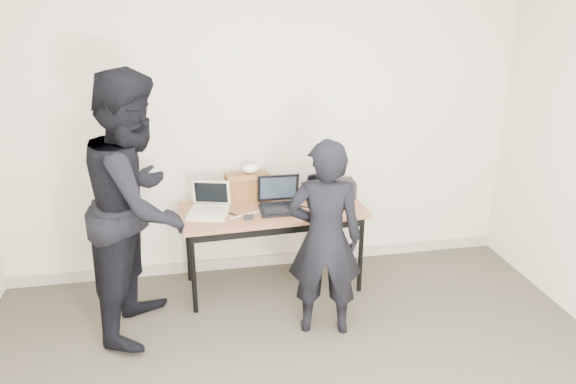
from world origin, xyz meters
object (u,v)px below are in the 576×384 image
object	(u,v)px
laptop_center	(280,202)
person_typist	(325,239)
desk	(273,216)
equipment_box	(340,188)
laptop_beige	(209,208)
person_observer	(138,205)
laptop_right	(326,193)
leather_satchel	(247,186)

from	to	relation	value
laptop_center	person_typist	distance (m)	0.72
desk	equipment_box	distance (m)	0.67
laptop_beige	equipment_box	bearing A→B (deg)	24.72
equipment_box	person_observer	size ratio (longest dim) A/B	0.12
laptop_right	leather_satchel	bearing A→B (deg)	152.25
laptop_right	equipment_box	size ratio (longest dim) A/B	1.61
equipment_box	leather_satchel	bearing A→B (deg)	177.47
laptop_center	person_typist	bearing A→B (deg)	-72.30
desk	person_typist	distance (m)	0.75
desk	laptop_beige	xyz separation A→B (m)	(-0.52, -0.01, 0.11)
equipment_box	person_typist	xyz separation A→B (m)	(-0.37, -0.89, -0.04)
leather_satchel	person_observer	xyz separation A→B (m)	(-0.86, -0.59, 0.13)
laptop_right	person_observer	distance (m)	1.62
laptop_right	person_typist	size ratio (longest dim) A/B	0.26
person_typist	leather_satchel	bearing A→B (deg)	-52.18
equipment_box	person_typist	bearing A→B (deg)	-112.54
equipment_box	person_observer	distance (m)	1.76
laptop_beige	laptop_right	size ratio (longest dim) A/B	0.99
person_typist	person_observer	distance (m)	1.36
laptop_right	leather_satchel	world-z (taller)	leather_satchel
desk	leather_satchel	world-z (taller)	leather_satchel
laptop_right	person_typist	world-z (taller)	person_typist
laptop_center	equipment_box	world-z (taller)	laptop_center
laptop_beige	leather_satchel	distance (m)	0.42
laptop_beige	equipment_box	distance (m)	1.17
leather_satchel	person_typist	xyz separation A→B (m)	(0.44, -0.92, -0.10)
leather_satchel	person_typist	distance (m)	1.03
laptop_right	laptop_center	bearing A→B (deg)	178.12
person_typist	person_observer	world-z (taller)	person_observer
person_observer	desk	bearing A→B (deg)	-56.03
desk	laptop_right	xyz separation A→B (m)	(0.49, 0.15, 0.11)
desk	laptop_center	xyz separation A→B (m)	(0.06, -0.00, 0.12)
equipment_box	desk	bearing A→B (deg)	-163.04
laptop_beige	person_typist	size ratio (longest dim) A/B	0.25
desk	laptop_center	world-z (taller)	laptop_center
leather_satchel	laptop_right	bearing A→B (deg)	-13.68
person_typist	desk	bearing A→B (deg)	-57.11
leather_satchel	equipment_box	xyz separation A→B (m)	(0.81, -0.04, -0.06)
desk	person_typist	world-z (taller)	person_typist
person_observer	laptop_right	bearing A→B (deg)	-56.71
leather_satchel	equipment_box	distance (m)	0.81
desk	laptop_right	size ratio (longest dim) A/B	4.01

